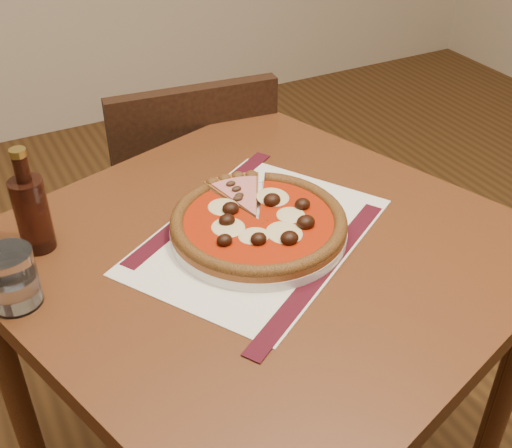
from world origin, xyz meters
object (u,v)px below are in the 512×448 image
at_px(plate, 259,231).
at_px(chair_far, 189,202).
at_px(table, 261,290).
at_px(pizza, 259,221).
at_px(water_glass, 12,278).
at_px(bottle, 32,211).

bearing_deg(plate, chair_far, 81.30).
xyz_separation_m(table, chair_far, (0.09, 0.58, -0.17)).
height_order(plate, pizza, pizza).
distance_m(table, pizza, 0.13).
xyz_separation_m(plate, water_glass, (-0.40, 0.02, 0.04)).
relative_size(table, bottle, 5.43).
height_order(table, pizza, pizza).
relative_size(table, pizza, 3.34).
relative_size(chair_far, water_glass, 9.07).
distance_m(chair_far, pizza, 0.63).
distance_m(table, water_glass, 0.42).
xyz_separation_m(water_glass, bottle, (0.06, 0.12, 0.03)).
bearing_deg(pizza, plate, 86.17).
height_order(plate, water_glass, water_glass).
bearing_deg(bottle, plate, -22.81).
bearing_deg(table, chair_far, 80.96).
bearing_deg(table, bottle, 153.29).
bearing_deg(chair_far, plate, 87.49).
relative_size(plate, pizza, 1.00).
xyz_separation_m(chair_far, pizza, (-0.08, -0.55, 0.30)).
relative_size(chair_far, plate, 2.77).
relative_size(pizza, water_glass, 3.26).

